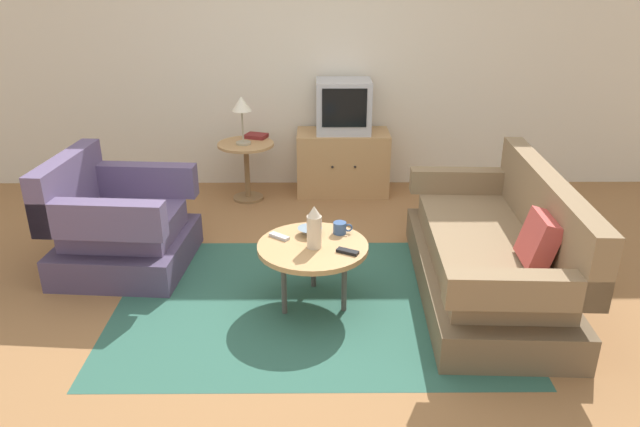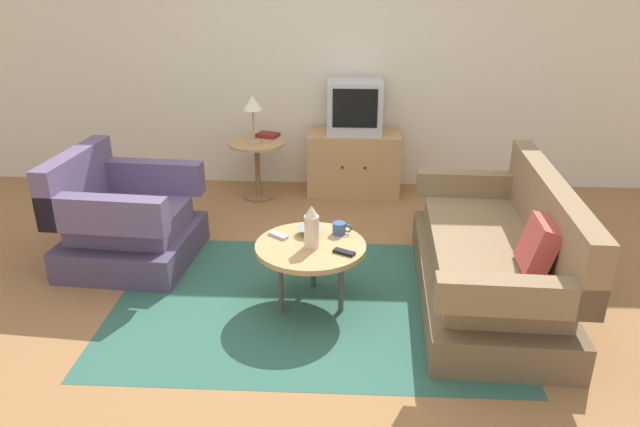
% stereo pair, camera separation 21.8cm
% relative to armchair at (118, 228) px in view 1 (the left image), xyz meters
% --- Properties ---
extents(ground_plane, '(16.00, 16.00, 0.00)m').
position_rel_armchair_xyz_m(ground_plane, '(1.33, -0.52, -0.30)').
color(ground_plane, olive).
extents(back_wall, '(9.00, 0.12, 2.70)m').
position_rel_armchair_xyz_m(back_wall, '(1.33, 1.86, 1.05)').
color(back_wall, beige).
rests_on(back_wall, ground).
extents(area_rug, '(2.64, 1.84, 0.00)m').
position_rel_armchair_xyz_m(area_rug, '(1.45, -0.56, -0.30)').
color(area_rug, '#2D5B4C').
rests_on(area_rug, ground).
extents(armchair, '(0.97, 0.99, 0.85)m').
position_rel_armchair_xyz_m(armchair, '(0.00, 0.00, 0.00)').
color(armchair, '#4B3E5C').
rests_on(armchair, ground).
extents(couch, '(0.94, 1.88, 0.86)m').
position_rel_armchair_xyz_m(couch, '(2.68, -0.43, -0.02)').
color(couch, brown).
rests_on(couch, ground).
extents(coffee_table, '(0.73, 0.73, 0.44)m').
position_rel_armchair_xyz_m(coffee_table, '(1.45, -0.56, 0.10)').
color(coffee_table, tan).
rests_on(coffee_table, ground).
extents(side_table, '(0.53, 0.53, 0.56)m').
position_rel_armchair_xyz_m(side_table, '(0.81, 1.35, 0.10)').
color(side_table, tan).
rests_on(side_table, ground).
extents(tv_stand, '(0.89, 0.47, 0.61)m').
position_rel_armchair_xyz_m(tv_stand, '(1.73, 1.54, 0.00)').
color(tv_stand, tan).
rests_on(tv_stand, ground).
extents(television, '(0.51, 0.40, 0.50)m').
position_rel_armchair_xyz_m(television, '(1.73, 1.55, 0.56)').
color(television, '#B7B7BC').
rests_on(television, tv_stand).
extents(table_lamp, '(0.18, 0.18, 0.44)m').
position_rel_armchair_xyz_m(table_lamp, '(0.80, 1.32, 0.60)').
color(table_lamp, '#9E937A').
rests_on(table_lamp, side_table).
extents(vase, '(0.10, 0.10, 0.29)m').
position_rel_armchair_xyz_m(vase, '(1.46, -0.60, 0.27)').
color(vase, beige).
rests_on(vase, coffee_table).
extents(mug, '(0.13, 0.09, 0.08)m').
position_rel_armchair_xyz_m(mug, '(1.63, -0.39, 0.17)').
color(mug, '#335184').
rests_on(mug, coffee_table).
extents(bowl, '(0.17, 0.17, 0.05)m').
position_rel_armchair_xyz_m(bowl, '(1.43, -0.40, 0.16)').
color(bowl, slate).
rests_on(bowl, coffee_table).
extents(tv_remote_dark, '(0.15, 0.11, 0.02)m').
position_rel_armchair_xyz_m(tv_remote_dark, '(1.67, -0.68, 0.14)').
color(tv_remote_dark, black).
rests_on(tv_remote_dark, coffee_table).
extents(tv_remote_silver, '(0.14, 0.13, 0.02)m').
position_rel_armchair_xyz_m(tv_remote_silver, '(1.23, -0.45, 0.14)').
color(tv_remote_silver, '#B2B2B7').
rests_on(tv_remote_silver, coffee_table).
extents(book, '(0.24, 0.21, 0.04)m').
position_rel_armchair_xyz_m(book, '(0.90, 1.54, 0.27)').
color(book, maroon).
rests_on(book, side_table).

